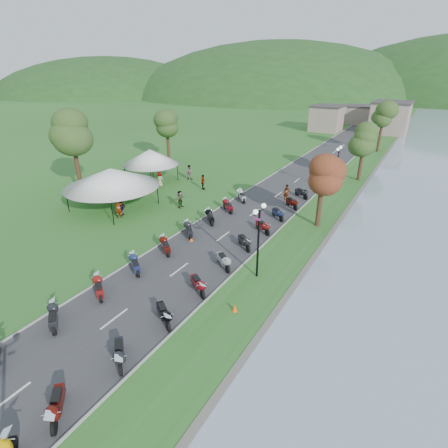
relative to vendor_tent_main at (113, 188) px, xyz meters
The scene contains 12 objects.
road 21.94m from the vendor_tent_main, 54.66° to the left, with size 7.00×120.00×0.02m, color #3B3B3E.
hills_backdrop 178.29m from the vendor_tent_main, 85.93° to the left, with size 360.00×120.00×76.00m, color #285621, non-canonical shape.
far_building 63.72m from the vendor_tent_main, 80.39° to the left, with size 18.00×16.00×5.00m, color gray.
moto_row_left 15.07m from the vendor_tent_main, 47.28° to the right, with size 2.60×40.42×1.10m, color #331411, non-canonical shape.
moto_row_right 15.45m from the vendor_tent_main, ahead, with size 2.60×32.14×1.10m, color #331411, non-canonical shape.
vendor_tent_main is the anchor object (origin of this frame).
vendor_tent_side 8.64m from the vendor_tent_main, 105.84° to the left, with size 4.42×4.42×4.00m, color white, non-canonical shape.
tree_park_left 6.45m from the vendor_tent_main, behind, with size 3.98×3.98×11.06m, color #3C5D25, non-canonical shape.
tree_lakeside 19.75m from the vendor_tent_main, 17.61° to the left, with size 2.77×2.77×7.69m, color #3C5D25, non-canonical shape.
pedestrian_a 3.55m from the vendor_tent_main, 35.34° to the right, with size 0.67×0.49×1.84m, color slate.
pedestrian_b 11.70m from the vendor_tent_main, 85.59° to the left, with size 0.89×0.49×1.83m, color slate.
pedestrian_c 3.08m from the vendor_tent_main, 27.70° to the right, with size 1.06×0.44×1.64m, color slate.
Camera 1 is at (13.20, -0.34, 12.94)m, focal length 28.00 mm.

